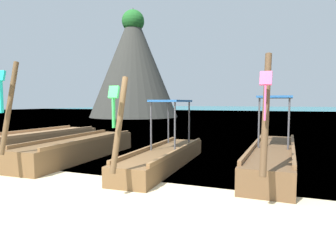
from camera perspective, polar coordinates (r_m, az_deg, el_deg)
name	(u,v)px	position (r m, az deg, el deg)	size (l,w,h in m)	color
ground	(105,196)	(6.16, -11.95, -13.05)	(120.00, 120.00, 0.00)	beige
sea_water	(269,111)	(66.33, 18.91, 2.80)	(120.00, 120.00, 0.00)	#147A89
longtail_boat_yellow_ribbon	(28,142)	(12.50, -25.36, -2.81)	(1.56, 7.28, 2.82)	olive
longtail_boat_turquoise_ribbon	(79,148)	(10.18, -16.68, -4.16)	(1.37, 5.68, 2.85)	brown
longtail_boat_green_ribbon	(164,155)	(8.61, -0.73, -5.67)	(1.26, 5.59, 2.39)	brown
longtail_boat_pink_ribbon	(273,155)	(8.90, 19.53, -5.35)	(1.17, 6.60, 2.77)	brown
karst_rock	(132,65)	(37.41, -6.95, 11.54)	(11.81, 10.80, 13.22)	#383833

